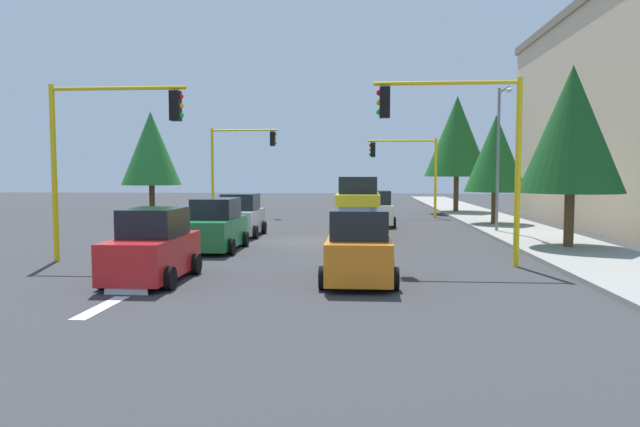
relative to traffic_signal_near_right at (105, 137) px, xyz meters
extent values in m
plane|color=#353538|center=(-6.00, 5.72, -4.12)|extent=(120.00, 120.00, 0.00)
cube|color=gray|center=(-11.00, 16.22, -4.04)|extent=(80.00, 4.00, 0.15)
cube|color=silver|center=(6.30, 2.72, -4.11)|extent=(2.20, 0.36, 0.01)
cone|color=silver|center=(5.00, 2.72, -4.11)|extent=(0.01, 1.10, 1.10)
cylinder|color=yellow|center=(0.00, -1.78, -1.20)|extent=(0.18, 0.18, 5.83)
cylinder|color=yellow|center=(0.00, 0.47, 1.56)|extent=(0.12, 4.50, 0.12)
cube|color=black|center=(0.00, 2.36, 0.98)|extent=(0.36, 0.32, 0.96)
sphere|color=red|center=(0.00, 2.54, 1.28)|extent=(0.18, 0.18, 0.18)
sphere|color=yellow|center=(0.00, 2.54, 0.98)|extent=(0.18, 0.18, 0.18)
sphere|color=green|center=(0.00, 2.54, 0.68)|extent=(0.18, 0.18, 0.18)
cylinder|color=yellow|center=(-20.00, 13.22, -1.51)|extent=(0.18, 0.18, 5.22)
cylinder|color=yellow|center=(-20.00, 10.97, 0.96)|extent=(0.12, 4.50, 0.12)
cube|color=black|center=(-20.00, 9.08, 0.38)|extent=(0.36, 0.32, 0.96)
sphere|color=red|center=(-20.00, 8.90, 0.68)|extent=(0.18, 0.18, 0.18)
sphere|color=yellow|center=(-20.00, 8.90, 0.38)|extent=(0.18, 0.18, 0.18)
sphere|color=green|center=(-20.00, 8.90, 0.08)|extent=(0.18, 0.18, 0.18)
cylinder|color=yellow|center=(0.00, 13.22, -1.18)|extent=(0.18, 0.18, 5.88)
cylinder|color=yellow|center=(0.00, 10.97, 1.61)|extent=(0.12, 4.50, 0.12)
cube|color=black|center=(0.00, 9.08, 1.03)|extent=(0.36, 0.32, 0.96)
sphere|color=red|center=(0.00, 8.90, 1.33)|extent=(0.18, 0.18, 0.18)
sphere|color=yellow|center=(0.00, 8.90, 1.03)|extent=(0.18, 0.18, 0.18)
sphere|color=green|center=(0.00, 8.90, 0.73)|extent=(0.18, 0.18, 0.18)
cylinder|color=yellow|center=(-20.00, -1.78, -1.13)|extent=(0.18, 0.18, 5.98)
cylinder|color=yellow|center=(-20.00, 0.47, 1.71)|extent=(0.12, 4.50, 0.12)
cube|color=black|center=(-20.00, 2.36, 1.13)|extent=(0.36, 0.32, 0.96)
sphere|color=red|center=(-20.00, 2.54, 1.43)|extent=(0.18, 0.18, 0.18)
sphere|color=yellow|center=(-20.00, 2.54, 1.13)|extent=(0.18, 0.18, 0.18)
sphere|color=green|center=(-20.00, 2.54, 0.83)|extent=(0.18, 0.18, 0.18)
cylinder|color=slate|center=(-10.00, 14.92, -0.62)|extent=(0.14, 0.14, 7.00)
cylinder|color=slate|center=(-9.10, 14.92, 2.68)|extent=(1.80, 0.10, 0.10)
ellipsoid|color=silver|center=(-8.20, 14.92, 2.53)|extent=(0.56, 0.28, 0.20)
cylinder|color=brown|center=(-14.00, 15.72, -3.06)|extent=(0.36, 0.36, 2.11)
cone|color=#1E6023|center=(-14.00, 15.72, -0.09)|extent=(3.38, 3.38, 4.23)
cylinder|color=brown|center=(-4.00, 16.22, -2.92)|extent=(0.36, 0.36, 2.39)
cone|color=#19511E|center=(-4.00, 16.22, 0.47)|extent=(3.83, 3.83, 4.78)
cylinder|color=brown|center=(-18.00, -5.28, -2.93)|extent=(0.36, 0.36, 2.38)
cone|color=#28752D|center=(-18.00, -5.28, 0.44)|extent=(3.80, 3.80, 4.75)
cylinder|color=brown|center=(-24.00, 15.22, -2.66)|extent=(0.36, 0.36, 2.90)
cone|color=#1E6023|center=(-24.00, 15.22, 1.49)|extent=(4.65, 4.65, 5.81)
cube|color=yellow|center=(-8.05, 8.20, -3.03)|extent=(4.80, 1.90, 1.85)
cube|color=black|center=(-7.81, 8.20, -1.72)|extent=(2.50, 1.67, 0.76)
cylinder|color=black|center=(-9.53, 7.19, -3.82)|extent=(0.60, 0.20, 0.60)
cylinder|color=black|center=(-9.53, 9.21, -3.82)|extent=(0.60, 0.20, 0.60)
cylinder|color=black|center=(-6.56, 7.19, -3.82)|extent=(0.60, 0.20, 0.60)
cylinder|color=black|center=(-6.56, 9.21, -3.82)|extent=(0.60, 0.20, 0.60)
cube|color=orange|center=(2.87, 8.31, -3.43)|extent=(3.68, 1.68, 1.05)
cube|color=black|center=(3.05, 8.31, -2.52)|extent=(1.92, 1.48, 0.76)
cylinder|color=black|center=(1.73, 7.41, -3.82)|extent=(0.60, 0.20, 0.60)
cylinder|color=black|center=(1.73, 9.21, -3.82)|extent=(0.60, 0.20, 0.60)
cylinder|color=black|center=(4.01, 7.41, -3.82)|extent=(0.60, 0.20, 0.60)
cylinder|color=black|center=(4.01, 9.21, -3.82)|extent=(0.60, 0.20, 0.60)
cube|color=red|center=(3.23, 2.72, -3.43)|extent=(3.67, 1.61, 1.05)
cube|color=black|center=(3.04, 2.72, -2.52)|extent=(1.91, 1.41, 0.76)
cylinder|color=black|center=(4.37, 3.58, -3.82)|extent=(0.60, 0.20, 0.60)
cylinder|color=black|center=(4.37, 1.85, -3.82)|extent=(0.60, 0.20, 0.60)
cylinder|color=black|center=(2.09, 3.58, -3.82)|extent=(0.60, 0.20, 0.60)
cylinder|color=black|center=(2.09, 1.85, -3.82)|extent=(0.60, 0.20, 0.60)
cube|color=#B2B5BA|center=(-8.04, 2.69, -3.43)|extent=(3.62, 1.74, 1.05)
cube|color=black|center=(-8.22, 2.69, -2.52)|extent=(1.88, 1.53, 0.76)
cylinder|color=black|center=(-6.91, 3.62, -3.82)|extent=(0.60, 0.20, 0.60)
cylinder|color=black|center=(-6.91, 1.76, -3.82)|extent=(0.60, 0.20, 0.60)
cylinder|color=black|center=(-9.16, 3.62, -3.82)|extent=(0.60, 0.20, 0.60)
cylinder|color=black|center=(-9.16, 1.76, -3.82)|extent=(0.60, 0.20, 0.60)
cube|color=white|center=(-13.87, 9.19, -3.43)|extent=(4.00, 1.70, 1.05)
cube|color=black|center=(-13.67, 9.19, -2.52)|extent=(2.08, 1.50, 0.76)
cylinder|color=black|center=(-15.11, 8.28, -3.82)|extent=(0.60, 0.20, 0.60)
cylinder|color=black|center=(-15.11, 10.10, -3.82)|extent=(0.60, 0.20, 0.60)
cylinder|color=black|center=(-12.63, 8.28, -3.82)|extent=(0.60, 0.20, 0.60)
cylinder|color=black|center=(-12.63, 10.10, -3.82)|extent=(0.60, 0.20, 0.60)
cube|color=#1E7238|center=(-3.03, 2.81, -3.43)|extent=(3.99, 1.69, 1.05)
cube|color=black|center=(-3.23, 2.81, -2.52)|extent=(2.08, 1.49, 0.76)
cylinder|color=black|center=(-1.79, 3.72, -3.82)|extent=(0.60, 0.20, 0.60)
cylinder|color=black|center=(-1.79, 1.91, -3.82)|extent=(0.60, 0.20, 0.60)
cylinder|color=black|center=(-4.26, 3.72, -3.82)|extent=(0.60, 0.20, 0.60)
cylinder|color=black|center=(-4.26, 1.91, -3.82)|extent=(0.60, 0.20, 0.60)
camera|label=1|loc=(18.17, 8.39, -1.19)|focal=32.00mm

